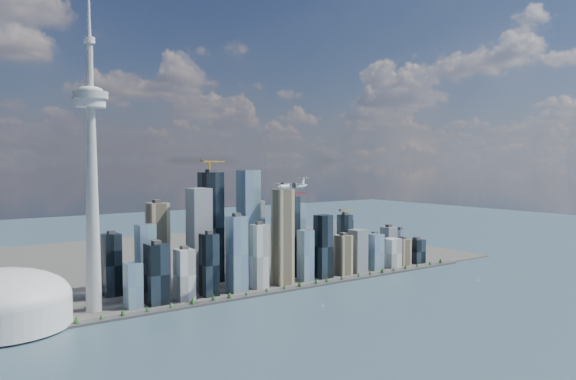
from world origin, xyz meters
TOP-DOWN VIEW (x-y plane):
  - ground at (0.00, 0.00)m, footprint 4000.00×4000.00m
  - seawall at (0.00, 250.00)m, footprint 1100.00×22.00m
  - land at (0.00, 700.00)m, footprint 1400.00×900.00m
  - shoreline_trees at (0.00, 250.00)m, footprint 960.53×7.20m
  - skyscraper_cluster at (59.62, 336.82)m, footprint 736.00×142.00m
  - needle_tower at (-300.00, 310.00)m, footprint 56.00×56.00m
  - dome_stadium at (-440.00, 300.00)m, footprint 200.00×200.00m
  - airplane at (8.94, 178.62)m, footprint 77.57×69.04m
  - sailboat_west at (28.94, 117.74)m, footprint 6.58×3.63m
  - sailboat_east at (422.63, 85.85)m, footprint 7.11×4.18m

SIDE VIEW (x-z plane):
  - ground at x=0.00m, z-range 0.00..0.00m
  - land at x=0.00m, z-range 0.00..3.00m
  - seawall at x=0.00m, z-range 0.00..4.00m
  - sailboat_west at x=28.94m, z-range -1.66..7.59m
  - sailboat_east at x=422.63m, z-range -1.81..8.28m
  - shoreline_trees at x=0.00m, z-range 4.38..13.18m
  - dome_stadium at x=-440.00m, z-range -3.56..82.44m
  - skyscraper_cluster at x=59.62m, z-range -47.49..201.90m
  - airplane at x=8.94m, z-range 196.31..215.35m
  - needle_tower at x=-300.00m, z-range -39.41..511.09m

